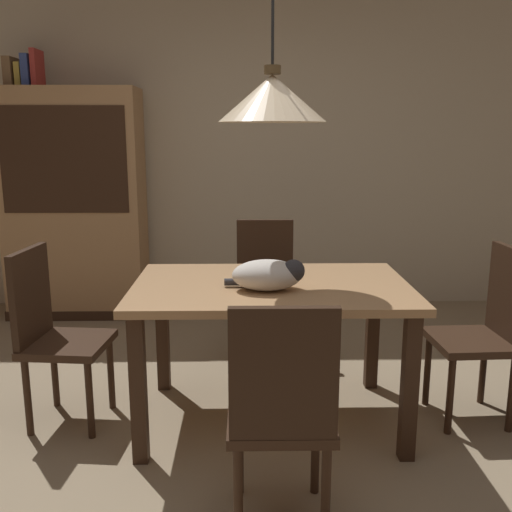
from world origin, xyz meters
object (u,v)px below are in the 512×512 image
Objects in this scene: book_red_tall at (38,68)px; book_yellow_short at (22,75)px; chair_right_side at (487,326)px; chair_left_side at (52,329)px; chair_far_back at (265,284)px; cat_sleeping at (269,275)px; book_blue_wide at (30,71)px; chair_near_front at (281,408)px; pendant_lamp at (272,98)px; book_brown_thick at (12,72)px; hutch_bookcase at (75,209)px; dining_table at (271,303)px.

book_yellow_short is at bearing 180.00° from book_red_tall.
book_red_tall reaches higher than chair_right_side.
chair_left_side is at bearing -71.70° from book_red_tall.
cat_sleeping is at bearing -90.94° from chair_far_back.
book_yellow_short is at bearing 148.07° from chair_right_side.
book_red_tall is (0.06, 0.00, 0.02)m from book_blue_wide.
chair_near_front is at bearing -55.76° from book_yellow_short.
chair_near_front is 0.72× the size of pendant_lamp.
book_yellow_short reaches higher than chair_right_side.
book_brown_thick is (-1.94, 1.87, 0.30)m from pendant_lamp.
hutch_bookcase is at bearing -0.30° from book_blue_wide.
pendant_lamp reaches higher than chair_right_side.
pendant_lamp is at bearing -90.04° from chair_far_back.
chair_near_front is 0.82m from cat_sleeping.
chair_far_back is 0.72× the size of pendant_lamp.
pendant_lamp is 2.72m from book_brown_thick.
book_yellow_short is at bearing 132.92° from cat_sleeping.
pendant_lamp reaches higher than dining_table.
chair_right_side is at bearing 0.19° from dining_table.
chair_right_side is (1.13, 0.88, 0.00)m from chair_near_front.
cat_sleeping is at bearing -97.31° from dining_table.
book_brown_thick reaches higher than book_yellow_short.
hutch_bookcase reaches higher than dining_table.
book_red_tall reaches higher than dining_table.
hutch_bookcase is (-1.51, 2.00, 0.06)m from cat_sleeping.
hutch_bookcase is 1.11m from book_yellow_short.
book_yellow_short reaches higher than cat_sleeping.
pendant_lamp is (0.02, 0.12, 0.84)m from cat_sleeping.
pendant_lamp reaches higher than chair_left_side.
book_red_tall is at bearing 122.38° from chair_near_front.
chair_left_side is 3.88× the size of book_brown_thick.
hutch_bookcase is at bearing -0.39° from book_red_tall.
book_brown_thick is at bearing 180.00° from book_red_tall.
book_blue_wide reaches higher than chair_near_front.
pendant_lamp reaches higher than chair_far_back.
book_yellow_short is (-0.75, 1.87, 1.43)m from chair_left_side.
chair_left_side is 1.61m from pendant_lamp.
pendant_lamp is 2.54m from hutch_bookcase.
book_blue_wide reaches higher than book_yellow_short.
chair_left_side is 2.50m from book_brown_thick.
dining_table is 2.95m from book_yellow_short.
hutch_bookcase is (-1.52, 2.75, 0.38)m from chair_near_front.
chair_right_side is at bearing 6.33° from cat_sleeping.
book_blue_wide is (-1.79, 2.00, 1.14)m from cat_sleeping.
hutch_bookcase reaches higher than chair_left_side.
cat_sleeping is 1.63× the size of book_blue_wide.
dining_table is 0.89m from chair_far_back.
chair_left_side is at bearing 179.90° from chair_right_side.
book_blue_wide reaches higher than dining_table.
pendant_lamp is 2.66m from book_yellow_short.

